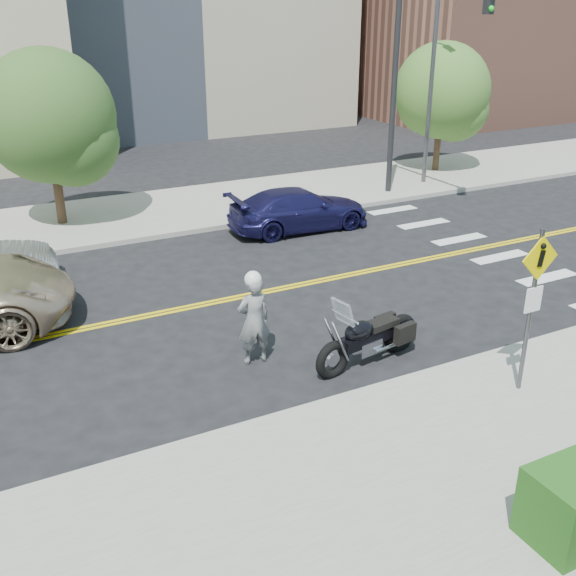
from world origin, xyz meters
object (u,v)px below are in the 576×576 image
Objects in this scene: pedestrian_sign at (533,296)px; motorcyclist at (254,318)px; motorcycle at (369,327)px; parked_car_blue at (299,209)px.

pedestrian_sign is 1.56× the size of motorcyclist.
motorcyclist is 0.77× the size of motorcycle.
pedestrian_sign is 10.40m from parked_car_blue.
motorcycle is (1.98, -1.02, -0.20)m from motorcyclist.
pedestrian_sign is 5.06m from motorcyclist.
pedestrian_sign is at bearing 176.70° from parked_car_blue.
pedestrian_sign is at bearing 141.47° from motorcyclist.
parked_car_blue is at bearing 84.39° from pedestrian_sign.
parked_car_blue is at bearing -120.99° from motorcyclist.
pedestrian_sign is 1.20× the size of motorcycle.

